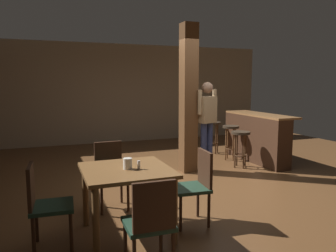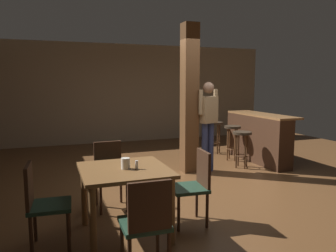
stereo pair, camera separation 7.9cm
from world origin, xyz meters
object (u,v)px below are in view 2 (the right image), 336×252
object	(u,v)px
napkin_cup	(126,163)
bar_stool_mid	(232,134)
bar_stool_far	(215,130)
standing_person	(208,120)
dining_table	(125,179)
chair_west	(42,201)
bar_counter	(257,137)
chair_east	(194,183)
salt_shaker	(137,165)
chair_north	(110,171)
chair_south	(147,221)
bar_stool_near	(242,140)

from	to	relation	value
napkin_cup	bar_stool_mid	bearing A→B (deg)	42.37
napkin_cup	bar_stool_far	size ratio (longest dim) A/B	0.16
napkin_cup	standing_person	world-z (taller)	standing_person
dining_table	bar_stool_far	world-z (taller)	same
chair_west	bar_counter	bearing A→B (deg)	29.66
standing_person	chair_east	bearing A→B (deg)	-120.67
salt_shaker	bar_stool_far	world-z (taller)	salt_shaker
chair_west	chair_east	bearing A→B (deg)	0.56
chair_east	salt_shaker	size ratio (longest dim) A/B	9.42
chair_north	chair_east	world-z (taller)	same
chair_north	bar_counter	xyz separation A→B (m)	(3.49, 1.57, 0.02)
chair_north	chair_east	distance (m)	1.24
chair_south	napkin_cup	size ratio (longest dim) A/B	7.29
dining_table	chair_east	distance (m)	0.86
bar_counter	napkin_cup	bearing A→B (deg)	-144.53
chair_west	bar_counter	world-z (taller)	bar_counter
chair_south	standing_person	size ratio (longest dim) A/B	0.52
chair_east	chair_south	size ratio (longest dim) A/B	1.00
chair_west	chair_east	distance (m)	1.72
chair_west	bar_stool_mid	world-z (taller)	chair_west
chair_east	salt_shaker	world-z (taller)	chair_east
standing_person	chair_north	bearing A→B (deg)	-150.49
chair_north	standing_person	size ratio (longest dim) A/B	0.52
standing_person	chair_south	bearing A→B (deg)	-125.40
dining_table	bar_stool_near	distance (m)	3.54
standing_person	napkin_cup	bearing A→B (deg)	-134.73
bar_stool_mid	salt_shaker	bearing A→B (deg)	-136.04
chair_south	standing_person	distance (m)	3.62
napkin_cup	standing_person	distance (m)	2.95
bar_stool_near	bar_counter	bearing A→B (deg)	29.99
chair_east	chair_south	distance (m)	1.20
standing_person	bar_stool_mid	size ratio (longest dim) A/B	2.25
bar_counter	standing_person	bearing A→B (deg)	-164.76
bar_stool_mid	bar_stool_far	size ratio (longest dim) A/B	1.00
chair_north	chair_west	distance (m)	1.25
chair_north	chair_west	world-z (taller)	same
dining_table	chair_west	bearing A→B (deg)	-177.98
bar_stool_near	bar_stool_far	xyz separation A→B (m)	(0.15, 1.39, 0.01)
chair_west	bar_stool_mid	distance (m)	4.76
salt_shaker	bar_counter	bearing A→B (deg)	36.91
chair_west	napkin_cup	distance (m)	0.93
bar_stool_near	standing_person	bearing A→B (deg)	-178.15
standing_person	bar_counter	distance (m)	1.52
chair_east	bar_stool_mid	size ratio (longest dim) A/B	1.16
chair_south	napkin_cup	bearing A→B (deg)	89.61
bar_stool_near	bar_stool_far	distance (m)	1.39
chair_north	chair_east	bearing A→B (deg)	-45.95
bar_stool_near	bar_stool_mid	xyz separation A→B (m)	(0.16, 0.63, 0.02)
dining_table	salt_shaker	size ratio (longest dim) A/B	10.12
chair_west	bar_stool_near	bearing A→B (deg)	29.60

